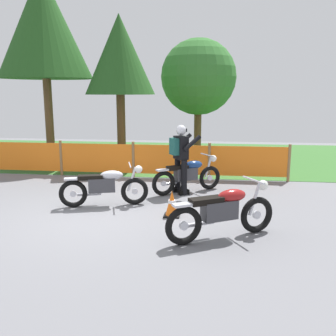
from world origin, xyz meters
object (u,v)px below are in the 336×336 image
(rider_third, at_px, (181,155))
(traffic_cone, at_px, (172,204))
(motorcycle_third, at_px, (188,175))
(motorcycle_trailing, at_px, (105,186))
(motorcycle_lead, at_px, (223,211))

(rider_third, relative_size, traffic_cone, 3.19)
(motorcycle_third, bearing_deg, motorcycle_trailing, -176.12)
(motorcycle_third, relative_size, traffic_cone, 3.12)
(rider_third, bearing_deg, motorcycle_third, 0.51)
(motorcycle_lead, distance_m, traffic_cone, 1.46)
(motorcycle_trailing, height_order, traffic_cone, motorcycle_trailing)
(traffic_cone, bearing_deg, motorcycle_lead, -46.90)
(motorcycle_trailing, xyz_separation_m, motorcycle_third, (1.72, 1.37, -0.00))
(motorcycle_third, relative_size, rider_third, 0.98)
(traffic_cone, bearing_deg, motorcycle_third, 84.56)
(motorcycle_lead, xyz_separation_m, motorcycle_trailing, (-2.53, 1.57, -0.03))
(rider_third, distance_m, traffic_cone, 1.90)
(motorcycle_trailing, relative_size, motorcycle_third, 1.14)
(motorcycle_third, xyz_separation_m, traffic_cone, (-0.18, -1.89, -0.18))
(motorcycle_third, distance_m, rider_third, 0.55)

